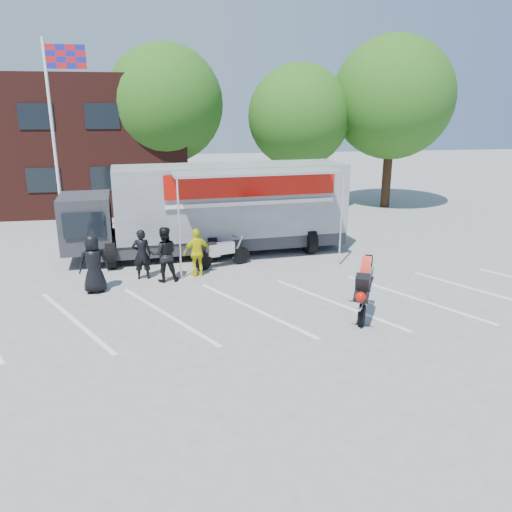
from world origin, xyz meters
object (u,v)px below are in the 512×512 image
object	(u,v)px
tree_left	(165,104)
parked_motorcycle	(222,267)
tree_mid	(299,116)
tree_right	(393,98)
flagpole	(58,116)
spectator_leather_c	(164,254)
transporter_truck	(219,252)
spectator_leather_a	(94,263)
spectator_leather_b	(142,254)
spectator_hivis	(197,253)
stunt_bike_rider	(364,316)

from	to	relation	value
tree_left	parked_motorcycle	world-z (taller)	tree_left
tree_mid	tree_right	world-z (taller)	tree_right
tree_mid	tree_left	bearing A→B (deg)	171.87
flagpole	spectator_leather_c	xyz separation A→B (m)	(4.01, -6.20, -4.16)
tree_left	transporter_truck	size ratio (longest dim) A/B	0.82
tree_mid	spectator_leather_c	world-z (taller)	tree_mid
spectator_leather_a	spectator_leather_c	xyz separation A→B (m)	(2.09, 0.66, -0.01)
spectator_leather_b	tree_right	bearing A→B (deg)	-139.90
flagpole	spectator_leather_b	xyz separation A→B (m)	(3.29, -5.84, -4.22)
parked_motorcycle	spectator_hivis	xyz separation A→B (m)	(-0.91, -0.84, 0.81)
spectator_leather_c	spectator_hivis	distance (m)	1.11
tree_right	spectator_leather_b	distance (m)	17.33
parked_motorcycle	spectator_leather_c	bearing A→B (deg)	101.31
stunt_bike_rider	spectator_leather_b	xyz separation A→B (m)	(-6.01, 4.17, 0.83)
spectator_leather_b	stunt_bike_rider	bearing A→B (deg)	146.70
spectator_hivis	tree_left	bearing A→B (deg)	-101.65
tree_left	tree_mid	bearing A→B (deg)	-8.13
tree_mid	transporter_truck	xyz separation A→B (m)	(-5.18, -8.16, -4.94)
spectator_hivis	tree_right	bearing A→B (deg)	-152.77
flagpole	parked_motorcycle	distance (m)	9.31
tree_mid	spectator_leather_c	bearing A→B (deg)	-122.85
flagpole	tree_right	xyz separation A→B (m)	(16.24, 4.50, 0.82)
spectator_leather_b	spectator_hivis	distance (m)	1.78
tree_right	spectator_leather_a	size ratio (longest dim) A/B	5.03
flagpole	tree_mid	bearing A→B (deg)	23.97
transporter_truck	tree_left	bearing A→B (deg)	96.14
spectator_leather_b	spectator_hivis	bearing A→B (deg)	-179.59
tree_right	transporter_truck	bearing A→B (deg)	-143.03
tree_right	spectator_hivis	world-z (taller)	tree_right
spectator_leather_c	spectator_leather_b	bearing A→B (deg)	-30.13
flagpole	parked_motorcycle	size ratio (longest dim) A/B	3.68
flagpole	stunt_bike_rider	xyz separation A→B (m)	(9.29, -10.01, -5.05)
tree_mid	parked_motorcycle	xyz separation A→B (m)	(-5.26, -10.03, -4.94)
flagpole	tree_mid	xyz separation A→B (m)	(11.24, 5.00, -0.11)
transporter_truck	spectator_hivis	distance (m)	3.00
tree_left	transporter_truck	bearing A→B (deg)	-78.73
tree_mid	spectator_leather_a	size ratio (longest dim) A/B	4.24
transporter_truck	spectator_hivis	xyz separation A→B (m)	(-1.00, -2.72, 0.81)
tree_right	stunt_bike_rider	bearing A→B (deg)	-115.59
transporter_truck	spectator_leather_c	bearing A→B (deg)	-129.19
tree_mid	tree_right	distance (m)	5.11
flagpole	spectator_leather_c	size ratio (longest dim) A/B	4.46
tree_left	spectator_hivis	bearing A→B (deg)	-86.01
tree_left	tree_right	size ratio (longest dim) A/B	0.95
stunt_bike_rider	spectator_leather_a	size ratio (longest dim) A/B	1.05
parked_motorcycle	spectator_leather_a	distance (m)	4.54
tree_mid	spectator_hivis	world-z (taller)	tree_mid
spectator_leather_c	spectator_hivis	bearing A→B (deg)	-166.53
tree_mid	stunt_bike_rider	xyz separation A→B (m)	(-1.95, -15.01, -4.94)
tree_left	stunt_bike_rider	size ratio (longest dim) A/B	4.56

